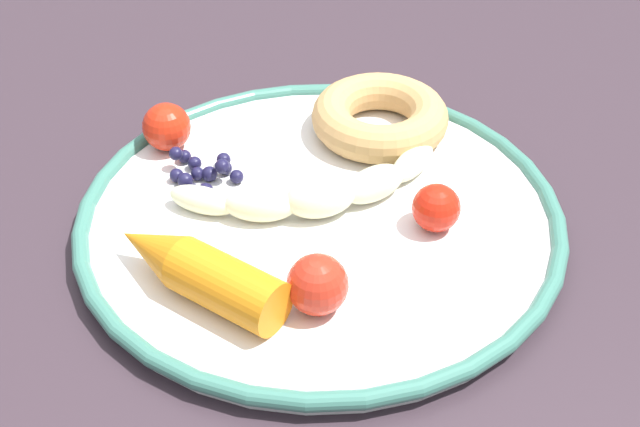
{
  "coord_description": "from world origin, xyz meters",
  "views": [
    {
      "loc": [
        0.19,
        -0.47,
        1.14
      ],
      "look_at": [
        -0.01,
        -0.04,
        0.75
      ],
      "focal_mm": 48.08,
      "sensor_mm": 36.0,
      "label": 1
    }
  ],
  "objects_px": {
    "donut": "(380,117)",
    "tomato_near": "(436,208)",
    "dining_table": "(349,281)",
    "tomato_far": "(317,285)",
    "plate": "(320,217)",
    "blueberry_pile": "(203,172)",
    "banana": "(317,191)",
    "tomato_mid": "(167,127)",
    "carrot_orange": "(196,270)"
  },
  "relations": [
    {
      "from": "dining_table",
      "to": "blueberry_pile",
      "type": "height_order",
      "value": "blueberry_pile"
    },
    {
      "from": "plate",
      "to": "carrot_orange",
      "type": "bearing_deg",
      "value": -109.65
    },
    {
      "from": "donut",
      "to": "tomato_far",
      "type": "bearing_deg",
      "value": -78.91
    },
    {
      "from": "dining_table",
      "to": "tomato_far",
      "type": "distance_m",
      "value": 0.18
    },
    {
      "from": "carrot_orange",
      "to": "tomato_near",
      "type": "relative_size",
      "value": 3.85
    },
    {
      "from": "banana",
      "to": "donut",
      "type": "distance_m",
      "value": 0.1
    },
    {
      "from": "banana",
      "to": "carrot_orange",
      "type": "relative_size",
      "value": 1.22
    },
    {
      "from": "blueberry_pile",
      "to": "dining_table",
      "type": "bearing_deg",
      "value": 24.05
    },
    {
      "from": "banana",
      "to": "donut",
      "type": "height_order",
      "value": "same"
    },
    {
      "from": "donut",
      "to": "tomato_near",
      "type": "height_order",
      "value": "tomato_near"
    },
    {
      "from": "tomato_mid",
      "to": "tomato_far",
      "type": "relative_size",
      "value": 0.97
    },
    {
      "from": "dining_table",
      "to": "tomato_near",
      "type": "height_order",
      "value": "tomato_near"
    },
    {
      "from": "tomato_near",
      "to": "tomato_mid",
      "type": "relative_size",
      "value": 0.9
    },
    {
      "from": "dining_table",
      "to": "tomato_near",
      "type": "distance_m",
      "value": 0.14
    },
    {
      "from": "donut",
      "to": "tomato_far",
      "type": "xyz_separation_m",
      "value": [
        0.04,
        -0.2,
        0.0
      ]
    },
    {
      "from": "blueberry_pile",
      "to": "tomato_far",
      "type": "bearing_deg",
      "value": -32.02
    },
    {
      "from": "blueberry_pile",
      "to": "tomato_near",
      "type": "relative_size",
      "value": 1.76
    },
    {
      "from": "dining_table",
      "to": "donut",
      "type": "height_order",
      "value": "donut"
    },
    {
      "from": "tomato_near",
      "to": "blueberry_pile",
      "type": "bearing_deg",
      "value": -173.01
    },
    {
      "from": "banana",
      "to": "blueberry_pile",
      "type": "bearing_deg",
      "value": -174.82
    },
    {
      "from": "dining_table",
      "to": "tomato_far",
      "type": "bearing_deg",
      "value": -75.9
    },
    {
      "from": "plate",
      "to": "blueberry_pile",
      "type": "distance_m",
      "value": 0.1
    },
    {
      "from": "tomato_mid",
      "to": "carrot_orange",
      "type": "bearing_deg",
      "value": -50.59
    },
    {
      "from": "banana",
      "to": "carrot_orange",
      "type": "distance_m",
      "value": 0.11
    },
    {
      "from": "blueberry_pile",
      "to": "tomato_far",
      "type": "xyz_separation_m",
      "value": [
        0.13,
        -0.08,
        0.01
      ]
    },
    {
      "from": "carrot_orange",
      "to": "tomato_near",
      "type": "distance_m",
      "value": 0.17
    },
    {
      "from": "carrot_orange",
      "to": "tomato_mid",
      "type": "height_order",
      "value": "tomato_mid"
    },
    {
      "from": "blueberry_pile",
      "to": "plate",
      "type": "bearing_deg",
      "value": 0.35
    },
    {
      "from": "banana",
      "to": "blueberry_pile",
      "type": "relative_size",
      "value": 2.67
    },
    {
      "from": "tomato_mid",
      "to": "tomato_near",
      "type": "bearing_deg",
      "value": -0.95
    },
    {
      "from": "blueberry_pile",
      "to": "tomato_mid",
      "type": "distance_m",
      "value": 0.05
    },
    {
      "from": "banana",
      "to": "tomato_far",
      "type": "relative_size",
      "value": 4.09
    },
    {
      "from": "plate",
      "to": "tomato_far",
      "type": "relative_size",
      "value": 8.91
    },
    {
      "from": "tomato_mid",
      "to": "blueberry_pile",
      "type": "bearing_deg",
      "value": -28.4
    },
    {
      "from": "dining_table",
      "to": "tomato_far",
      "type": "xyz_separation_m",
      "value": [
        0.03,
        -0.13,
        0.12
      ]
    },
    {
      "from": "blueberry_pile",
      "to": "tomato_near",
      "type": "xyz_separation_m",
      "value": [
        0.17,
        0.02,
        0.01
      ]
    },
    {
      "from": "donut",
      "to": "blueberry_pile",
      "type": "distance_m",
      "value": 0.15
    },
    {
      "from": "plate",
      "to": "donut",
      "type": "relative_size",
      "value": 3.19
    },
    {
      "from": "dining_table",
      "to": "plate",
      "type": "height_order",
      "value": "plate"
    },
    {
      "from": "carrot_orange",
      "to": "donut",
      "type": "relative_size",
      "value": 1.2
    },
    {
      "from": "banana",
      "to": "tomato_mid",
      "type": "xyz_separation_m",
      "value": [
        -0.14,
        0.02,
        0.01
      ]
    },
    {
      "from": "donut",
      "to": "tomato_mid",
      "type": "bearing_deg",
      "value": -148.05
    },
    {
      "from": "donut",
      "to": "plate",
      "type": "bearing_deg",
      "value": -89.67
    },
    {
      "from": "donut",
      "to": "tomato_far",
      "type": "distance_m",
      "value": 0.2
    },
    {
      "from": "dining_table",
      "to": "carrot_orange",
      "type": "xyz_separation_m",
      "value": [
        -0.04,
        -0.15,
        0.12
      ]
    },
    {
      "from": "tomato_far",
      "to": "banana",
      "type": "bearing_deg",
      "value": 115.69
    },
    {
      "from": "dining_table",
      "to": "plate",
      "type": "relative_size",
      "value": 2.88
    },
    {
      "from": "tomato_near",
      "to": "tomato_far",
      "type": "height_order",
      "value": "tomato_far"
    },
    {
      "from": "donut",
      "to": "tomato_mid",
      "type": "xyz_separation_m",
      "value": [
        -0.14,
        -0.09,
        0.0
      ]
    },
    {
      "from": "dining_table",
      "to": "blueberry_pile",
      "type": "xyz_separation_m",
      "value": [
        -0.1,
        -0.05,
        0.11
      ]
    }
  ]
}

